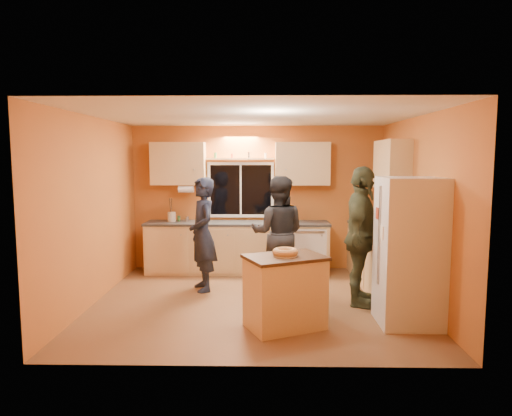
{
  "coord_description": "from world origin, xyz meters",
  "views": [
    {
      "loc": [
        0.13,
        -6.26,
        2.04
      ],
      "look_at": [
        0.01,
        0.4,
        1.29
      ],
      "focal_mm": 32.0,
      "sensor_mm": 36.0,
      "label": 1
    }
  ],
  "objects_px": {
    "person_left": "(203,234)",
    "person_center": "(278,233)",
    "island": "(285,291)",
    "person_right": "(361,237)",
    "refrigerator": "(409,252)"
  },
  "relations": [
    {
      "from": "person_right",
      "to": "person_center",
      "type": "bearing_deg",
      "value": 73.63
    },
    {
      "from": "refrigerator",
      "to": "island",
      "type": "bearing_deg",
      "value": -174.08
    },
    {
      "from": "refrigerator",
      "to": "person_right",
      "type": "relative_size",
      "value": 0.94
    },
    {
      "from": "island",
      "to": "person_right",
      "type": "distance_m",
      "value": 1.47
    },
    {
      "from": "person_center",
      "to": "person_right",
      "type": "xyz_separation_m",
      "value": [
        1.11,
        -0.75,
        0.08
      ]
    },
    {
      "from": "refrigerator",
      "to": "person_center",
      "type": "height_order",
      "value": "refrigerator"
    },
    {
      "from": "island",
      "to": "person_right",
      "type": "height_order",
      "value": "person_right"
    },
    {
      "from": "refrigerator",
      "to": "person_right",
      "type": "bearing_deg",
      "value": 121.53
    },
    {
      "from": "person_right",
      "to": "person_left",
      "type": "bearing_deg",
      "value": 91.05
    },
    {
      "from": "refrigerator",
      "to": "island",
      "type": "relative_size",
      "value": 1.67
    },
    {
      "from": "refrigerator",
      "to": "island",
      "type": "xyz_separation_m",
      "value": [
        -1.51,
        -0.16,
        -0.46
      ]
    },
    {
      "from": "refrigerator",
      "to": "person_center",
      "type": "xyz_separation_m",
      "value": [
        -1.55,
        1.46,
        -0.02
      ]
    },
    {
      "from": "person_left",
      "to": "person_center",
      "type": "relative_size",
      "value": 0.99
    },
    {
      "from": "person_center",
      "to": "person_right",
      "type": "bearing_deg",
      "value": 152.49
    },
    {
      "from": "refrigerator",
      "to": "person_right",
      "type": "xyz_separation_m",
      "value": [
        -0.44,
        0.71,
        0.06
      ]
    }
  ]
}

